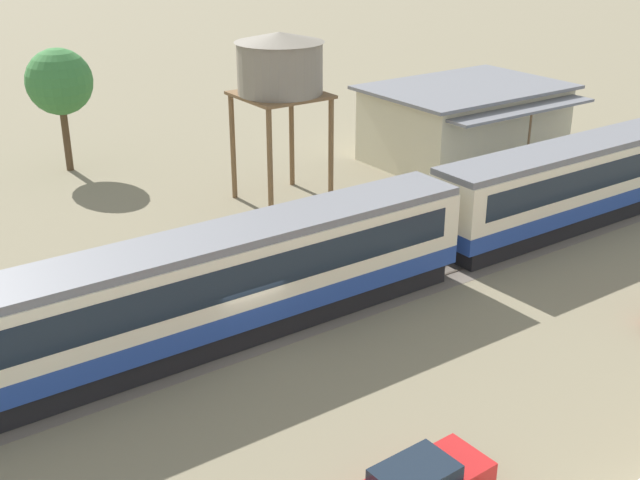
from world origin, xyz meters
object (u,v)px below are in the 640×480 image
(passenger_train, at_px, (233,278))
(station_building, at_px, (464,123))
(yard_tree_0, at_px, (59,82))
(water_tower, at_px, (280,66))

(passenger_train, xyz_separation_m, station_building, (22.75, 11.21, 0.01))
(yard_tree_0, bearing_deg, station_building, -29.92)
(passenger_train, xyz_separation_m, water_tower, (9.39, 11.40, 4.93))
(passenger_train, distance_m, yard_tree_0, 23.57)
(water_tower, distance_m, yard_tree_0, 14.32)
(passenger_train, distance_m, water_tower, 15.56)
(station_building, height_order, yard_tree_0, yard_tree_0)
(passenger_train, height_order, water_tower, water_tower)
(passenger_train, bearing_deg, station_building, 26.22)
(station_building, relative_size, water_tower, 1.33)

